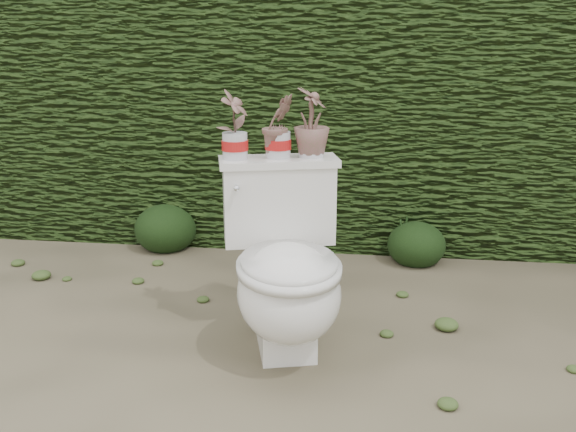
# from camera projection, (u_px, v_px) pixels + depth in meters

# --- Properties ---
(ground) EXTENTS (60.00, 60.00, 0.00)m
(ground) POSITION_uv_depth(u_px,v_px,m) (267.00, 335.00, 2.82)
(ground) COLOR #786E53
(ground) RESTS_ON ground
(hedge) EXTENTS (8.00, 1.00, 1.60)m
(hedge) POSITION_uv_depth(u_px,v_px,m) (306.00, 109.00, 4.12)
(hedge) COLOR #304A18
(hedge) RESTS_ON ground
(toilet) EXTENTS (0.62, 0.77, 0.78)m
(toilet) POSITION_uv_depth(u_px,v_px,m) (286.00, 272.00, 2.58)
(toilet) COLOR silver
(toilet) RESTS_ON ground
(potted_plant_left) EXTENTS (0.14, 0.17, 0.27)m
(potted_plant_left) POSITION_uv_depth(u_px,v_px,m) (234.00, 127.00, 2.63)
(potted_plant_left) COLOR #296720
(potted_plant_left) RESTS_ON toilet
(potted_plant_center) EXTENTS (0.18, 0.17, 0.25)m
(potted_plant_center) POSITION_uv_depth(u_px,v_px,m) (278.00, 128.00, 2.66)
(potted_plant_center) COLOR #296720
(potted_plant_center) RESTS_ON toilet
(potted_plant_right) EXTENTS (0.16, 0.16, 0.27)m
(potted_plant_right) POSITION_uv_depth(u_px,v_px,m) (311.00, 125.00, 2.67)
(potted_plant_right) COLOR #296720
(potted_plant_right) RESTS_ON toilet
(liriope_clump_1) EXTENTS (0.38, 0.38, 0.30)m
(liriope_clump_1) POSITION_uv_depth(u_px,v_px,m) (165.00, 224.00, 3.91)
(liriope_clump_1) COLOR #1B3111
(liriope_clump_1) RESTS_ON ground
(liriope_clump_2) EXTENTS (0.33, 0.33, 0.27)m
(liriope_clump_2) POSITION_uv_depth(u_px,v_px,m) (417.00, 240.00, 3.67)
(liriope_clump_2) COLOR #1B3111
(liriope_clump_2) RESTS_ON ground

